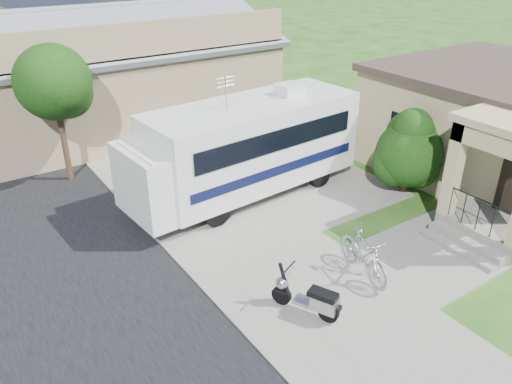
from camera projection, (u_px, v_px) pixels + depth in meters
ground at (329, 271)px, 12.46m from camera, size 120.00×120.00×0.00m
sidewalk_slab at (137, 152)px, 19.31m from camera, size 4.00×80.00×0.06m
driveway_slab at (272, 188)px, 16.51m from camera, size 7.00×6.00×0.05m
walk_slab at (439, 251)px, 13.21m from camera, size 4.00×3.00×0.05m
house at (499, 122)px, 17.14m from camera, size 9.47×7.80×3.54m
warehouse at (119, 77)px, 21.85m from camera, size 12.50×8.40×5.04m
street_tree_a at (57, 85)px, 15.80m from camera, size 2.44×2.40×4.58m
motorhome at (246, 146)px, 15.41m from camera, size 7.81×2.96×3.92m
shrub at (409, 150)px, 15.71m from camera, size 2.31×2.20×2.83m
scooter at (310, 298)px, 10.76m from camera, size 0.92×1.54×1.07m
bicycle at (363, 257)px, 11.98m from camera, size 0.92×2.01×1.17m
garden_hose at (445, 233)px, 13.88m from camera, size 0.38×0.38×0.17m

